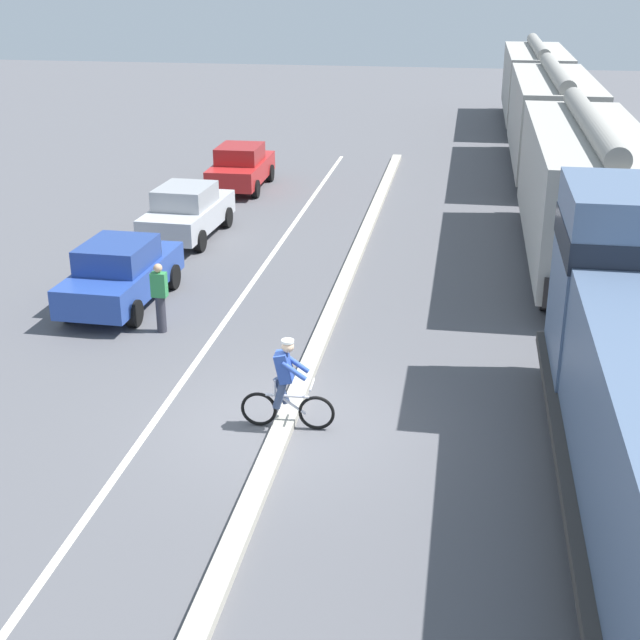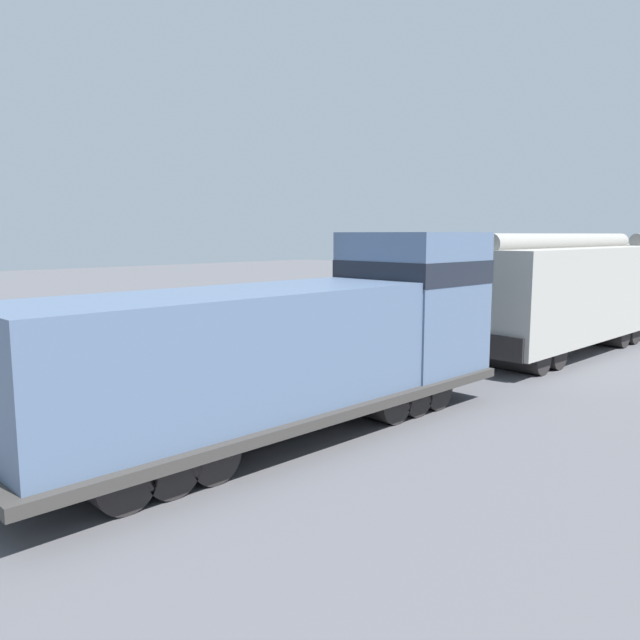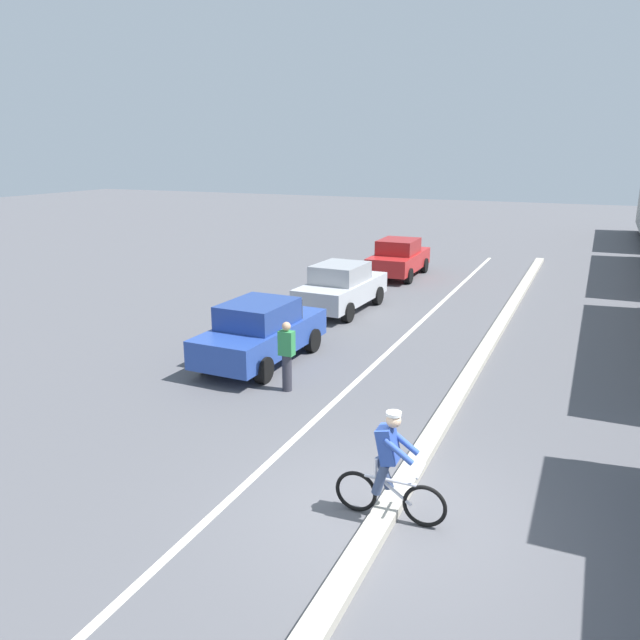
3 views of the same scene
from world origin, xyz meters
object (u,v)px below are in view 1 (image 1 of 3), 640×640
object	(u,v)px
hopper_car_trailing	(535,83)
parked_car_red	(241,167)
parked_car_blue	(121,273)
cyclist	(286,386)
hopper_car_lead	(584,190)
hopper_car_middle	(552,120)
pedestrian_by_cars	(160,297)
parked_car_silver	(187,211)

from	to	relation	value
hopper_car_trailing	parked_car_red	bearing A→B (deg)	-125.12
parked_car_blue	cyclist	world-z (taller)	cyclist
hopper_car_lead	hopper_car_trailing	bearing A→B (deg)	90.00
hopper_car_trailing	cyclist	world-z (taller)	hopper_car_trailing
hopper_car_trailing	cyclist	distance (m)	34.32
hopper_car_lead	cyclist	xyz separation A→B (m)	(-6.08, -10.56, -1.26)
hopper_car_middle	hopper_car_trailing	bearing A→B (deg)	90.00
hopper_car_trailing	parked_car_blue	xyz separation A→B (m)	(-11.26, -28.32, -1.26)
hopper_car_trailing	parked_car_blue	distance (m)	30.50
parked_car_blue	pedestrian_by_cars	xyz separation A→B (m)	(1.50, -1.50, 0.03)
parked_car_silver	pedestrian_by_cars	size ratio (longest dim) A/B	2.63
parked_car_silver	parked_car_red	size ratio (longest dim) A/B	1.01
parked_car_silver	cyclist	distance (m)	12.41
hopper_car_lead	parked_car_silver	world-z (taller)	hopper_car_lead
parked_car_silver	cyclist	xyz separation A→B (m)	(5.31, -11.22, 0.00)
hopper_car_lead	hopper_car_middle	size ratio (longest dim) A/B	1.00
parked_car_silver	hopper_car_lead	bearing A→B (deg)	-3.32
hopper_car_middle	parked_car_silver	bearing A→B (deg)	-136.17
parked_car_red	cyclist	xyz separation A→B (m)	(5.26, -17.63, 0.00)
hopper_car_lead	hopper_car_trailing	xyz separation A→B (m)	(0.00, 23.20, 0.00)
parked_car_red	pedestrian_by_cars	bearing A→B (deg)	-83.42
hopper_car_trailing	parked_car_silver	world-z (taller)	hopper_car_trailing
hopper_car_lead	pedestrian_by_cars	size ratio (longest dim) A/B	6.54
hopper_car_lead	hopper_car_middle	world-z (taller)	same
pedestrian_by_cars	parked_car_silver	bearing A→B (deg)	102.63
hopper_car_trailing	cyclist	size ratio (longest dim) A/B	6.18
hopper_car_lead	parked_car_red	size ratio (longest dim) A/B	2.51
hopper_car_middle	parked_car_red	bearing A→B (deg)	-158.23
hopper_car_middle	hopper_car_lead	bearing A→B (deg)	-90.00
hopper_car_trailing	pedestrian_by_cars	bearing A→B (deg)	-108.13
hopper_car_trailing	parked_car_red	world-z (taller)	hopper_car_trailing
hopper_car_middle	parked_car_blue	world-z (taller)	hopper_car_middle
parked_car_blue	pedestrian_by_cars	distance (m)	2.12
hopper_car_trailing	parked_car_silver	size ratio (longest dim) A/B	2.48
parked_car_blue	parked_car_silver	distance (m)	5.78
parked_car_blue	cyclist	xyz separation A→B (m)	(5.18, -5.44, 0.00)
pedestrian_by_cars	hopper_car_lead	bearing A→B (deg)	34.14
hopper_car_trailing	cyclist	xyz separation A→B (m)	(-6.08, -33.76, -1.26)
hopper_car_middle	parked_car_red	world-z (taller)	hopper_car_middle
pedestrian_by_cars	parked_car_blue	bearing A→B (deg)	134.94
cyclist	parked_car_silver	bearing A→B (deg)	115.34
hopper_car_middle	parked_car_silver	distance (m)	15.85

